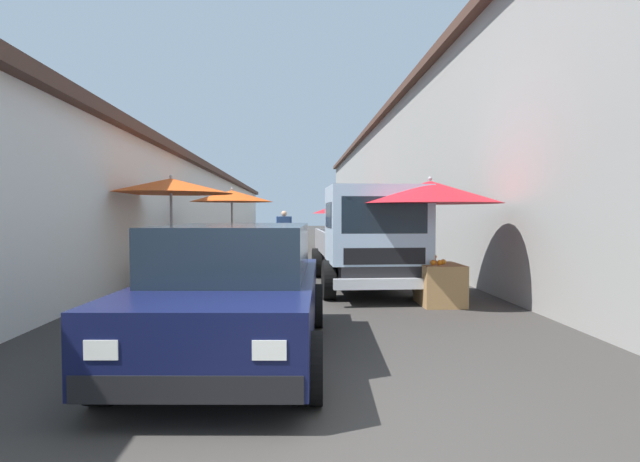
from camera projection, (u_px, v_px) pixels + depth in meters
The scene contains 12 objects.
ground at pixel (298, 258), 16.67m from camera, with size 90.00×90.00×0.00m, color #33302D.
building_left_whitewash at pixel (113, 208), 18.46m from camera, with size 49.80×7.50×3.55m.
building_right_concrete at pixel (475, 179), 19.19m from camera, with size 49.80×7.50×5.92m.
fruit_stall_mid_lane at pixel (432, 206), 8.27m from camera, with size 2.48×2.48×2.23m.
fruit_stall_far_left at pixel (174, 203), 10.09m from camera, with size 2.60×2.60×2.40m.
fruit_stall_near_left at pixel (233, 207), 13.61m from camera, with size 2.36×2.36×2.32m.
fruit_stall_far_right at pixel (338, 213), 22.19m from camera, with size 2.46×2.46×2.13m.
hatchback_car at pixel (237, 289), 5.26m from camera, with size 4.00×2.10×1.45m.
delivery_truck at pixel (369, 241), 9.42m from camera, with size 4.96×2.06×2.08m.
vendor_by_crates at pixel (284, 228), 19.56m from camera, with size 0.34×0.64×1.69m.
parked_scooter at pixel (383, 253), 13.55m from camera, with size 1.67×0.58×1.14m.
plastic_stool at pixel (351, 248), 17.01m from camera, with size 0.30×0.30×0.43m.
Camera 1 is at (-3.14, 0.13, 1.58)m, focal length 26.61 mm.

